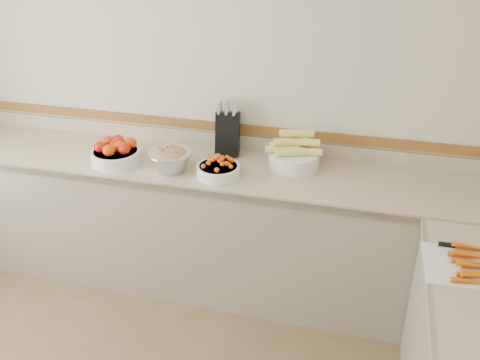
% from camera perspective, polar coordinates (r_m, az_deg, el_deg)
% --- Properties ---
extents(back_wall, '(4.00, 0.00, 4.00)m').
position_cam_1_polar(back_wall, '(3.58, -2.81, 9.57)').
color(back_wall, beige).
rests_on(back_wall, ground_plane).
extents(counter_back, '(4.00, 0.65, 1.08)m').
position_cam_1_polar(counter_back, '(3.65, -4.02, -4.73)').
color(counter_back, tan).
rests_on(counter_back, ground_plane).
extents(knife_block, '(0.18, 0.21, 0.37)m').
position_cam_1_polar(knife_block, '(3.54, -1.32, 5.11)').
color(knife_block, black).
rests_on(knife_block, counter_back).
extents(tomato_bowl, '(0.32, 0.32, 0.16)m').
position_cam_1_polar(tomato_bowl, '(3.53, -13.10, 2.88)').
color(tomato_bowl, white).
rests_on(tomato_bowl, counter_back).
extents(cherry_tomato_bowl, '(0.27, 0.27, 0.14)m').
position_cam_1_polar(cherry_tomato_bowl, '(3.27, -2.33, 1.21)').
color(cherry_tomato_bowl, white).
rests_on(cherry_tomato_bowl, counter_back).
extents(corn_bowl, '(0.36, 0.33, 0.24)m').
position_cam_1_polar(corn_bowl, '(3.40, 5.78, 2.65)').
color(corn_bowl, white).
rests_on(corn_bowl, counter_back).
extents(rhubarb_bowl, '(0.28, 0.28, 0.16)m').
position_cam_1_polar(rhubarb_bowl, '(3.35, -7.43, 2.24)').
color(rhubarb_bowl, '#B2B2BA').
rests_on(rhubarb_bowl, counter_back).
extents(cutting_board, '(0.43, 0.34, 0.06)m').
position_cam_1_polar(cutting_board, '(2.69, 23.48, -8.37)').
color(cutting_board, silver).
rests_on(cutting_board, counter_right).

